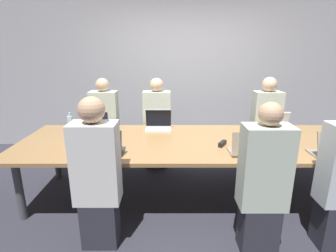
% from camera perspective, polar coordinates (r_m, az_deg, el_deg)
% --- Properties ---
extents(ground_plane, '(24.00, 24.00, 0.00)m').
position_cam_1_polar(ground_plane, '(3.44, 6.17, -14.69)').
color(ground_plane, '#2D2D38').
extents(curtain_wall, '(12.00, 0.06, 2.80)m').
position_cam_1_polar(curtain_wall, '(4.84, 4.41, 11.96)').
color(curtain_wall, '#ADADB2').
rests_on(curtain_wall, ground_plane).
extents(conference_table, '(4.19, 1.31, 0.73)m').
position_cam_1_polar(conference_table, '(3.14, 6.55, -3.97)').
color(conference_table, '#9E7547').
rests_on(conference_table, ground_plane).
extents(laptop_near_right, '(0.34, 0.27, 0.27)m').
position_cam_1_polar(laptop_near_right, '(3.08, 32.16, -4.44)').
color(laptop_near_right, gray).
rests_on(laptop_near_right, conference_table).
extents(laptop_far_left, '(0.36, 0.22, 0.22)m').
position_cam_1_polar(laptop_far_left, '(3.72, -15.46, 0.60)').
color(laptop_far_left, '#B7B7BC').
rests_on(laptop_far_left, conference_table).
extents(person_far_left, '(0.40, 0.24, 1.37)m').
position_cam_1_polar(person_far_left, '(4.07, -13.32, 0.13)').
color(person_far_left, '#2D2D38').
rests_on(person_far_left, ground_plane).
extents(cup_far_left, '(0.10, 0.10, 0.10)m').
position_cam_1_polar(cup_far_left, '(3.81, -19.81, 0.30)').
color(cup_far_left, red).
rests_on(cup_far_left, conference_table).
extents(bottle_far_left, '(0.07, 0.07, 0.26)m').
position_cam_1_polar(bottle_far_left, '(3.63, -20.26, 0.53)').
color(bottle_far_left, '#ADD1E0').
rests_on(bottle_far_left, conference_table).
extents(laptop_near_midright, '(0.34, 0.25, 0.25)m').
position_cam_1_polar(laptop_near_midright, '(2.79, 17.08, -4.65)').
color(laptop_near_midright, gray).
rests_on(laptop_near_midright, conference_table).
extents(person_near_midright, '(0.40, 0.24, 1.37)m').
position_cam_1_polar(person_near_midright, '(2.43, 20.14, -11.73)').
color(person_near_midright, '#2D2D38').
rests_on(person_near_midright, ground_plane).
extents(cup_near_midright, '(0.08, 0.08, 0.10)m').
position_cam_1_polar(cup_near_midright, '(2.92, 21.52, -4.65)').
color(cup_near_midright, brown).
rests_on(cup_near_midright, conference_table).
extents(laptop_near_left, '(0.36, 0.26, 0.27)m').
position_cam_1_polar(laptop_near_left, '(2.76, -13.28, -4.51)').
color(laptop_near_left, '#333338').
rests_on(laptop_near_left, conference_table).
extents(person_near_left, '(0.40, 0.24, 1.40)m').
position_cam_1_polar(person_near_left, '(2.44, -15.00, -10.61)').
color(person_near_left, '#2D2D38').
rests_on(person_near_left, ground_plane).
extents(laptop_far_right, '(0.35, 0.25, 0.25)m').
position_cam_1_polar(laptop_far_right, '(3.76, 22.69, 0.16)').
color(laptop_far_right, silver).
rests_on(laptop_far_right, conference_table).
extents(person_far_right, '(0.40, 0.24, 1.39)m').
position_cam_1_polar(person_far_right, '(4.19, 20.60, 0.17)').
color(person_far_right, '#2D2D38').
rests_on(person_far_right, ground_plane).
extents(cup_far_right, '(0.09, 0.09, 0.08)m').
position_cam_1_polar(cup_far_right, '(3.65, 18.94, -0.42)').
color(cup_far_right, '#232328').
rests_on(cup_far_right, conference_table).
extents(laptop_far_midleft, '(0.35, 0.26, 0.26)m').
position_cam_1_polar(laptop_far_midleft, '(3.53, -1.90, 0.54)').
color(laptop_far_midleft, silver).
rests_on(laptop_far_midleft, conference_table).
extents(person_far_midleft, '(0.40, 0.24, 1.37)m').
position_cam_1_polar(person_far_midleft, '(3.95, -2.19, 0.12)').
color(person_far_midleft, '#2D2D38').
rests_on(person_far_midleft, ground_plane).
extents(stapler, '(0.12, 0.15, 0.05)m').
position_cam_1_polar(stapler, '(3.00, 11.95, -3.79)').
color(stapler, black).
rests_on(stapler, conference_table).
extents(notebook, '(0.25, 0.20, 0.02)m').
position_cam_1_polar(notebook, '(3.18, 17.50, -3.28)').
color(notebook, '#2D4C8C').
rests_on(notebook, conference_table).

